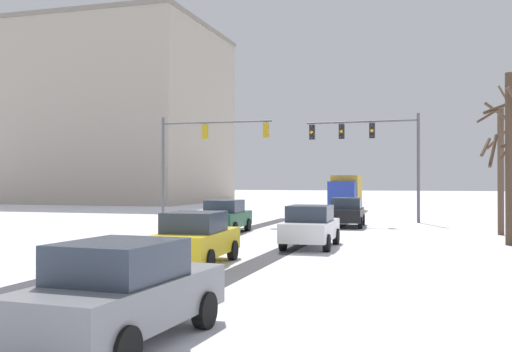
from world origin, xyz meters
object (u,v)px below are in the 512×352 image
traffic_signal_near_left (200,146)px  bare_tree_sidewalk_far (501,163)px  car_black_lead (347,212)px  bare_tree_sidewalk_mid (508,152)px  car_yellow_cab_fourth (196,238)px  car_dark_green_second (225,216)px  car_white_third (311,226)px  box_truck_delivery (346,192)px  traffic_signal_near_right (372,143)px  office_building_far_left_block (111,117)px  car_grey_sixth (123,292)px

traffic_signal_near_left → bare_tree_sidewalk_far: (16.73, -3.60, -1.30)m
car_black_lead → bare_tree_sidewalk_mid: size_ratio=0.61×
car_yellow_cab_fourth → car_black_lead: bearing=81.8°
car_black_lead → car_dark_green_second: same height
car_white_third → box_truck_delivery: 27.48m
traffic_signal_near_left → car_white_third: size_ratio=1.71×
bare_tree_sidewalk_mid → bare_tree_sidewalk_far: bearing=87.4°
traffic_signal_near_left → car_yellow_cab_fourth: traffic_signal_near_left is taller
traffic_signal_near_left → car_white_third: bearing=-51.1°
traffic_signal_near_right → car_white_third: 13.99m
traffic_signal_near_left → office_building_far_left_block: bearing=128.2°
car_dark_green_second → traffic_signal_near_right: bearing=52.8°
car_grey_sixth → office_building_far_left_block: (-32.91, 55.80, 9.59)m
car_black_lead → bare_tree_sidewalk_far: bearing=-20.6°
traffic_signal_near_right → car_grey_sixth: size_ratio=1.61×
car_yellow_cab_fourth → box_truck_delivery: bearing=90.1°
traffic_signal_near_left → box_truck_delivery: traffic_signal_near_left is taller
box_truck_delivery → car_white_third: bearing=-84.8°
bare_tree_sidewalk_far → traffic_signal_near_right: bearing=139.4°
traffic_signal_near_right → car_yellow_cab_fourth: (-3.44, -19.02, -4.00)m
car_grey_sixth → bare_tree_sidewalk_mid: bare_tree_sidewalk_mid is taller
bare_tree_sidewalk_far → office_building_far_left_block: office_building_far_left_block is taller
car_white_third → bare_tree_sidewalk_mid: size_ratio=0.60×
traffic_signal_near_left → car_yellow_cab_fourth: 18.66m
traffic_signal_near_left → box_truck_delivery: 17.63m
traffic_signal_near_left → bare_tree_sidewalk_mid: size_ratio=1.03×
office_building_far_left_block → bare_tree_sidewalk_far: bearing=-39.9°
car_yellow_cab_fourth → office_building_far_left_block: size_ratio=0.17×
car_black_lead → car_dark_green_second: size_ratio=1.00×
car_white_third → car_grey_sixth: (-0.18, -14.08, 0.00)m
traffic_signal_near_right → car_black_lead: (-1.11, -2.75, -4.00)m
bare_tree_sidewalk_mid → car_grey_sixth: bearing=-113.8°
car_grey_sixth → bare_tree_sidewalk_far: bearing=70.4°
car_white_third → bare_tree_sidewalk_far: (7.61, 7.72, 2.57)m
bare_tree_sidewalk_mid → car_black_lead: bearing=134.7°
car_white_third → bare_tree_sidewalk_mid: bare_tree_sidewalk_mid is taller
car_dark_green_second → car_yellow_cab_fourth: same height
bare_tree_sidewalk_far → car_yellow_cab_fourth: bearing=-126.8°
traffic_signal_near_right → car_black_lead: 4.97m
car_yellow_cab_fourth → bare_tree_sidewalk_far: bearing=53.2°
car_dark_green_second → box_truck_delivery: 22.49m
traffic_signal_near_right → bare_tree_sidewalk_mid: 12.17m
car_dark_green_second → bare_tree_sidewalk_mid: bearing=-9.0°
box_truck_delivery → bare_tree_sidewalk_far: 22.15m
car_black_lead → car_white_third: bearing=-89.6°
car_yellow_cab_fourth → bare_tree_sidewalk_far: (10.03, 13.38, 2.57)m
traffic_signal_near_left → car_grey_sixth: 27.21m
car_black_lead → office_building_far_left_block: office_building_far_left_block is taller
traffic_signal_near_right → car_white_third: traffic_signal_near_right is taller
car_dark_green_second → car_grey_sixth: same height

